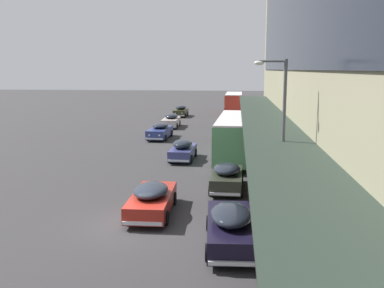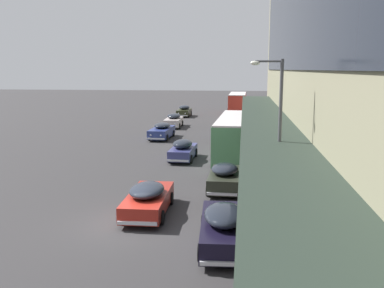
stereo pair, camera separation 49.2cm
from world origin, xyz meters
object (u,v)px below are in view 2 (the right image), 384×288
object	(u,v)px
sedan_trailing_mid	(183,150)
fire_hydrant	(266,153)
transit_bus_kerbside_front	(235,135)
pedestrian_at_kerb	(312,200)
sedan_far_back	(184,111)
vw_van	(233,124)
sedan_lead_near	(162,131)
sedan_second_mid	(225,177)
street_lamp	(276,125)
sedan_oncoming_rear	(148,198)
sedan_trailing_near	(174,120)
transit_bus_kerbside_rear	(238,102)
sedan_oncoming_front	(224,226)

from	to	relation	value
sedan_trailing_mid	fire_hydrant	size ratio (longest dim) A/B	6.32
transit_bus_kerbside_front	pedestrian_at_kerb	bearing A→B (deg)	-75.70
sedan_far_back	fire_hydrant	world-z (taller)	sedan_far_back
vw_van	pedestrian_at_kerb	xyz separation A→B (m)	(4.11, -26.40, 0.08)
sedan_lead_near	sedan_trailing_mid	world-z (taller)	sedan_trailing_mid
sedan_second_mid	street_lamp	world-z (taller)	street_lamp
sedan_second_mid	sedan_oncoming_rear	distance (m)	5.60
sedan_trailing_near	pedestrian_at_kerb	size ratio (longest dim) A/B	2.64
transit_bus_kerbside_rear	sedan_trailing_mid	bearing A→B (deg)	-95.73
sedan_second_mid	sedan_far_back	bearing A→B (deg)	101.28
vw_van	pedestrian_at_kerb	size ratio (longest dim) A/B	2.47
street_lamp	fire_hydrant	distance (m)	13.18
vw_van	street_lamp	xyz separation A→B (m)	(2.59, -24.88, 3.16)
sedan_oncoming_rear	pedestrian_at_kerb	world-z (taller)	pedestrian_at_kerb
pedestrian_at_kerb	fire_hydrant	bearing A→B (deg)	94.92
transit_bus_kerbside_rear	sedan_oncoming_rear	size ratio (longest dim) A/B	1.98
sedan_oncoming_rear	sedan_oncoming_front	distance (m)	5.00
sedan_second_mid	pedestrian_at_kerb	distance (m)	6.59
transit_bus_kerbside_front	sedan_second_mid	size ratio (longest dim) A/B	2.50
sedan_lead_near	vw_van	xyz separation A→B (m)	(6.88, 3.46, 0.33)
sedan_trailing_near	sedan_oncoming_front	size ratio (longest dim) A/B	0.96
transit_bus_kerbside_rear	vw_van	xyz separation A→B (m)	(-0.19, -22.34, -0.68)
sedan_oncoming_rear	street_lamp	size ratio (longest dim) A/B	0.69
sedan_second_mid	sedan_trailing_mid	xyz separation A→B (m)	(-3.50, 7.91, -0.00)
sedan_oncoming_front	pedestrian_at_kerb	xyz separation A→B (m)	(3.67, 2.49, 0.38)
transit_bus_kerbside_rear	sedan_second_mid	size ratio (longest dim) A/B	2.22
sedan_lead_near	transit_bus_kerbside_front	bearing A→B (deg)	-49.84
fire_hydrant	vw_van	bearing A→B (deg)	103.27
sedan_second_mid	pedestrian_at_kerb	bearing A→B (deg)	-52.70
pedestrian_at_kerb	fire_hydrant	world-z (taller)	pedestrian_at_kerb
sedan_second_mid	sedan_trailing_near	world-z (taller)	sedan_trailing_near
sedan_lead_near	sedan_oncoming_front	bearing A→B (deg)	-73.95
sedan_oncoming_rear	pedestrian_at_kerb	size ratio (longest dim) A/B	2.63
vw_van	pedestrian_at_kerb	distance (m)	26.72
sedan_far_back	sedan_lead_near	bearing A→B (deg)	-88.47
transit_bus_kerbside_front	sedan_trailing_mid	distance (m)	4.15
sedan_oncoming_rear	sedan_trailing_near	xyz separation A→B (m)	(-3.75, 30.59, 0.04)
transit_bus_kerbside_rear	sedan_second_mid	xyz separation A→B (m)	(-0.07, -43.51, -1.01)
transit_bus_kerbside_front	sedan_far_back	size ratio (longest dim) A/B	2.45
transit_bus_kerbside_front	transit_bus_kerbside_rear	bearing A→B (deg)	90.48
sedan_trailing_near	street_lamp	world-z (taller)	street_lamp
sedan_second_mid	transit_bus_kerbside_front	bearing A→B (deg)	87.69
sedan_second_mid	street_lamp	size ratio (longest dim) A/B	0.61
sedan_far_back	pedestrian_at_kerb	size ratio (longest dim) A/B	2.39
transit_bus_kerbside_rear	sedan_trailing_mid	distance (m)	35.79
street_lamp	sedan_trailing_near	bearing A→B (deg)	107.92
sedan_oncoming_front	fire_hydrant	bearing A→B (deg)	81.62
sedan_second_mid	sedan_trailing_near	size ratio (longest dim) A/B	0.89
sedan_oncoming_rear	sedan_trailing_near	world-z (taller)	sedan_trailing_near
sedan_trailing_mid	pedestrian_at_kerb	distance (m)	15.14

